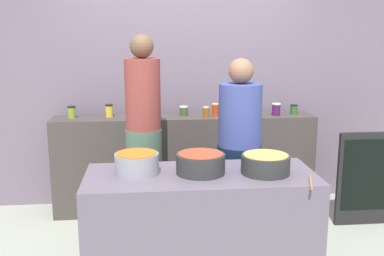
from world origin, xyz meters
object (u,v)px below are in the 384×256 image
(preserve_jar_4, at_px, (206,112))
(cooking_pot_center, at_px, (201,163))
(wooden_spoon, at_px, (311,182))
(chalkboard_sign, at_px, (365,178))
(preserve_jar_3, at_px, (184,111))
(preserve_jar_7, at_px, (276,109))
(preserve_jar_1, at_px, (109,111))
(cook_with_tongs, at_px, (144,147))
(preserve_jar_5, at_px, (215,110))
(cooking_pot_right, at_px, (265,164))
(cooking_pot_left, at_px, (137,164))
(cook_in_cap, at_px, (239,161))
(preserve_jar_6, at_px, (229,110))
(preserve_jar_8, at_px, (294,110))
(preserve_jar_0, at_px, (72,112))
(preserve_jar_2, at_px, (149,112))

(preserve_jar_4, distance_m, cooking_pot_center, 1.34)
(wooden_spoon, height_order, chalkboard_sign, chalkboard_sign)
(preserve_jar_3, bearing_deg, preserve_jar_7, -5.30)
(preserve_jar_1, xyz_separation_m, preserve_jar_7, (1.72, -0.09, -0.00))
(preserve_jar_3, bearing_deg, cook_with_tongs, -122.12)
(preserve_jar_5, xyz_separation_m, cooking_pot_right, (0.16, -1.43, -0.16))
(cooking_pot_left, xyz_separation_m, cooking_pot_right, (0.94, -0.08, -0.01))
(cooking_pot_left, xyz_separation_m, cook_in_cap, (0.89, 0.59, -0.18))
(preserve_jar_3, height_order, wooden_spoon, preserve_jar_3)
(preserve_jar_7, distance_m, wooden_spoon, 1.68)
(preserve_jar_3, bearing_deg, preserve_jar_5, -9.88)
(preserve_jar_6, height_order, cook_in_cap, cook_in_cap)
(preserve_jar_7, distance_m, preserve_jar_8, 0.21)
(preserve_jar_4, bearing_deg, preserve_jar_0, 175.73)
(preserve_jar_1, xyz_separation_m, preserve_jar_3, (0.76, 0.00, -0.02))
(preserve_jar_5, bearing_deg, preserve_jar_1, 177.23)
(preserve_jar_1, relative_size, preserve_jar_2, 1.29)
(wooden_spoon, bearing_deg, preserve_jar_0, 137.52)
(preserve_jar_2, bearing_deg, preserve_jar_7, -2.43)
(preserve_jar_1, bearing_deg, cook_with_tongs, -61.79)
(preserve_jar_2, distance_m, preserve_jar_4, 0.59)
(preserve_jar_5, xyz_separation_m, cook_in_cap, (0.10, -0.76, -0.34))
(preserve_jar_8, bearing_deg, preserve_jar_2, 179.41)
(cooking_pot_center, bearing_deg, preserve_jar_0, 128.92)
(cooking_pot_right, distance_m, wooden_spoon, 0.37)
(preserve_jar_0, distance_m, preserve_jar_8, 2.30)
(preserve_jar_5, distance_m, cook_with_tongs, 0.98)
(preserve_jar_6, height_order, cooking_pot_right, preserve_jar_6)
(preserve_jar_2, relative_size, cooking_pot_center, 0.28)
(preserve_jar_0, relative_size, preserve_jar_3, 1.23)
(preserve_jar_8, xyz_separation_m, wooden_spoon, (-0.42, -1.69, -0.21))
(preserve_jar_0, relative_size, cooking_pot_left, 0.37)
(cooking_pot_left, height_order, cook_with_tongs, cook_with_tongs)
(preserve_jar_5, xyz_separation_m, preserve_jar_8, (0.84, 0.01, -0.01))
(cooking_pot_center, xyz_separation_m, chalkboard_sign, (1.71, 0.83, -0.45))
(preserve_jar_2, height_order, preserve_jar_4, preserve_jar_4)
(preserve_jar_6, bearing_deg, preserve_jar_4, -168.67)
(preserve_jar_3, xyz_separation_m, cook_with_tongs, (-0.41, -0.66, -0.21))
(preserve_jar_2, height_order, chalkboard_sign, preserve_jar_2)
(cooking_pot_right, distance_m, cook_with_tongs, 1.22)
(preserve_jar_2, distance_m, chalkboard_sign, 2.23)
(preserve_jar_4, relative_size, cooking_pot_left, 0.34)
(preserve_jar_7, xyz_separation_m, chalkboard_sign, (0.76, -0.52, -0.60))
(preserve_jar_4, height_order, wooden_spoon, preserve_jar_4)
(cooking_pot_left, distance_m, wooden_spoon, 1.25)
(cooking_pot_left, distance_m, cooking_pot_right, 0.95)
(wooden_spoon, bearing_deg, cooking_pot_right, 135.28)
(preserve_jar_5, height_order, cooking_pot_center, preserve_jar_5)
(cooking_pot_center, height_order, wooden_spoon, cooking_pot_center)
(preserve_jar_5, xyz_separation_m, cooking_pot_center, (-0.32, -1.38, -0.16))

